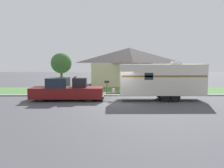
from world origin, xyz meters
name	(u,v)px	position (x,y,z in m)	size (l,w,h in m)	color
ground_plane	(118,103)	(0.00, 0.00, 0.00)	(120.00, 120.00, 0.00)	#47474C
curb_strip	(116,95)	(0.00, 3.75, 0.07)	(80.00, 0.30, 0.14)	#ADADA8
lawn_strip	(115,91)	(0.00, 7.40, 0.01)	(80.00, 7.00, 0.03)	#477538
house_across_street	(129,66)	(2.19, 14.65, 2.79)	(11.28, 8.18, 5.39)	beige
pickup_truck	(66,90)	(-4.34, 1.29, 0.85)	(6.19, 2.07, 2.05)	black
travel_trailer	(161,79)	(3.79, 1.29, 1.80)	(8.29, 2.28, 3.37)	black
mailbox	(107,84)	(-0.94, 4.73, 1.07)	(0.48, 0.20, 1.40)	brown
tree_in_yard	(61,63)	(-5.66, 5.43, 3.15)	(2.12, 2.12, 4.24)	brown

